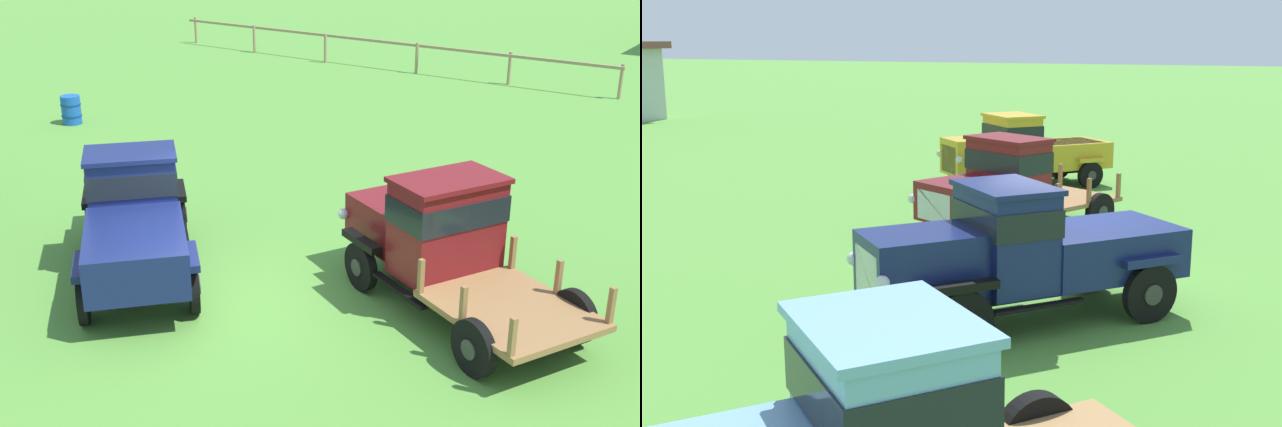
# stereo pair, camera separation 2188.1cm
# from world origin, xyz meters

# --- Properties ---
(ground_plane) EXTENTS (240.00, 240.00, 0.00)m
(ground_plane) POSITION_xyz_m (0.00, 0.00, 0.00)
(ground_plane) COLOR #518E38
(paddock_fence) EXTENTS (19.24, 0.63, 1.16)m
(paddock_fence) POSITION_xyz_m (-7.98, 18.41, 0.86)
(paddock_fence) COLOR #997F60
(paddock_fence) RESTS_ON ground
(vintage_truck_second_in_line) EXTENTS (4.74, 4.53, 2.15)m
(vintage_truck_second_in_line) POSITION_xyz_m (-1.83, 0.28, 1.11)
(vintage_truck_second_in_line) COLOR black
(vintage_truck_second_in_line) RESTS_ON ground
(vintage_truck_midrow_center) EXTENTS (5.14, 3.74, 2.17)m
(vintage_truck_midrow_center) POSITION_xyz_m (3.02, 2.37, 1.11)
(vintage_truck_midrow_center) COLOR black
(vintage_truck_midrow_center) RESTS_ON ground
(oil_drum_beside_row) EXTENTS (0.59, 0.59, 0.84)m
(oil_drum_beside_row) POSITION_xyz_m (-10.86, 6.17, 0.42)
(oil_drum_beside_row) COLOR #1951B2
(oil_drum_beside_row) RESTS_ON ground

